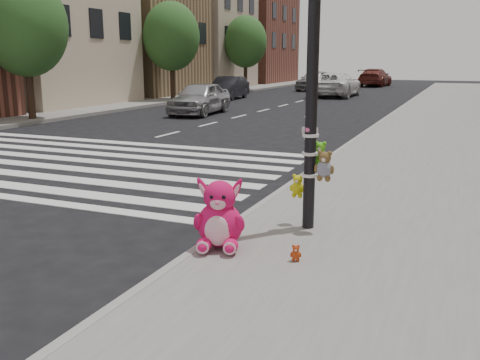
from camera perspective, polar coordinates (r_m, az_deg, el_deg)
The scene contains 18 objects.
ground at distance 7.29m, azimuth -17.24°, elevation -7.42°, with size 120.00×120.00×0.00m, color black.
sidewalk_far at distance 31.04m, azimuth -12.73°, elevation 8.15°, with size 6.00×80.00×0.14m, color slate.
curb_edge at distance 15.64m, azimuth 11.78°, elevation 3.82°, with size 0.12×80.00×0.15m, color gray.
crosswalk at distance 13.96m, azimuth -17.77°, elevation 2.14°, with size 11.00×6.00×0.01m, color silver, non-canonical shape.
bld_far_c at distance 37.07m, azimuth -10.09°, elevation 15.07°, with size 6.00×8.00×8.00m, color olive.
bld_far_d at distance 44.95m, azimuth -3.66°, elevation 16.09°, with size 6.00×8.00×10.00m, color tan.
bld_far_e at distance 54.98m, azimuth 1.65°, elevation 15.00°, with size 6.00×10.00×9.00m, color brown.
signal_pole at distance 7.26m, azimuth 7.80°, elevation 7.78°, with size 0.68×0.48×4.00m.
tree_far_a at distance 22.58m, azimuth -21.98°, elevation 15.00°, with size 3.20×3.20×5.44m.
tree_far_b at distance 31.41m, azimuth -7.33°, elevation 14.94°, with size 3.20×3.20×5.44m.
tree_far_c at distance 41.30m, azimuth 0.60°, elevation 14.52°, with size 3.20×3.20×5.44m.
pink_bunny at distance 6.64m, azimuth -2.19°, elevation -4.18°, with size 0.72×0.79×0.91m.
red_teddy at distance 6.32m, azimuth 5.97°, elevation -7.74°, with size 0.14×0.09×0.20m, color #B83912, non-canonical shape.
car_silver_far at distance 24.14m, azimuth -4.31°, elevation 8.71°, with size 1.70×4.24×1.44m, color #A6A5AA.
car_dark_far at distance 33.10m, azimuth -1.27°, elevation 9.80°, with size 1.45×4.15×1.37m, color black.
car_white_near at distance 35.83m, azimuth 10.16°, elevation 9.98°, with size 2.56×5.55×1.54m, color silver.
car_maroon_near at distance 49.87m, azimuth 14.21°, elevation 10.56°, with size 2.18×5.35×1.55m, color maroon.
car_silver_deep at distance 42.37m, azimuth 8.01°, elevation 10.48°, with size 1.84×4.58×1.56m, color #9D9DA2.
Camera 1 is at (4.52, -5.17, 2.46)m, focal length 40.00 mm.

